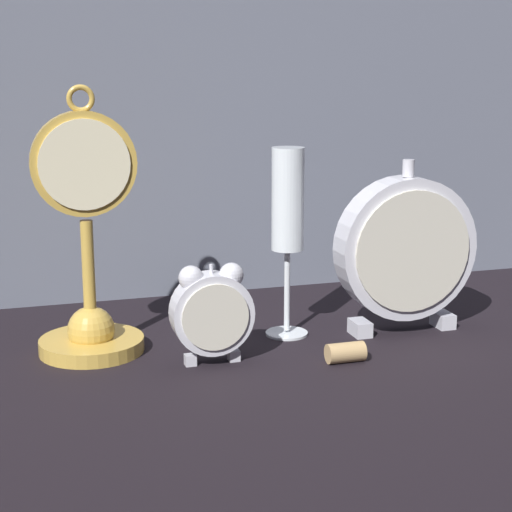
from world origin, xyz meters
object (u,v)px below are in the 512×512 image
pocket_watch_on_stand (88,266)px  champagne_flute (288,214)px  mantel_clock_silver (406,249)px  alarm_clock_twin_bell (212,309)px  wine_cork (347,353)px

pocket_watch_on_stand → champagne_flute: (0.23, -0.01, 0.05)m
mantel_clock_silver → champagne_flute: champagne_flute is taller
alarm_clock_twin_bell → pocket_watch_on_stand: bearing=147.9°
pocket_watch_on_stand → champagne_flute: pocket_watch_on_stand is taller
alarm_clock_twin_bell → champagne_flute: bearing=32.6°
mantel_clock_silver → pocket_watch_on_stand: bearing=174.6°
alarm_clock_twin_bell → wine_cork: alarm_clock_twin_bell is taller
alarm_clock_twin_bell → champagne_flute: champagne_flute is taller
pocket_watch_on_stand → wine_cork: (0.26, -0.12, -0.09)m
pocket_watch_on_stand → alarm_clock_twin_bell: 0.15m
pocket_watch_on_stand → alarm_clock_twin_bell: bearing=-32.1°
champagne_flute → wine_cork: (0.03, -0.11, -0.14)m
alarm_clock_twin_bell → champagne_flute: size_ratio=0.49×
pocket_watch_on_stand → wine_cork: bearing=-24.3°
alarm_clock_twin_bell → mantel_clock_silver: size_ratio=0.53×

